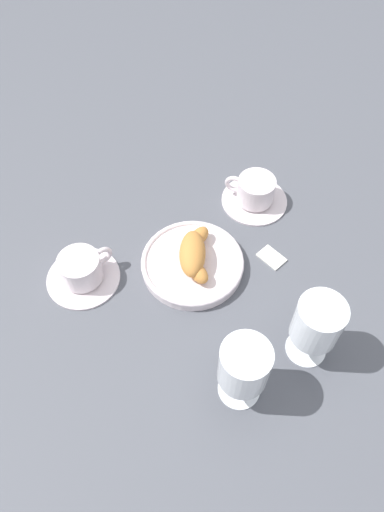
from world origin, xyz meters
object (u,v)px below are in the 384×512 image
at_px(sugar_packet, 272,257).
at_px(coffee_cup_near, 255,193).
at_px(croissant_large, 194,252).
at_px(juice_glass_left, 244,367).
at_px(juice_glass_right, 317,324).
at_px(coffee_cup_far, 82,271).
at_px(pastry_plate, 192,261).

bearing_deg(sugar_packet, coffee_cup_near, 146.04).
distance_m(coffee_cup_near, sugar_packet, 0.15).
xyz_separation_m(croissant_large, sugar_packet, (0.01, 0.15, -0.04)).
xyz_separation_m(juice_glass_left, juice_glass_right, (-0.05, 0.13, -0.00)).
height_order(croissant_large, juice_glass_right, juice_glass_right).
height_order(croissant_large, coffee_cup_far, croissant_large).
xyz_separation_m(coffee_cup_near, sugar_packet, (0.15, -0.00, -0.02)).
relative_size(pastry_plate, juice_glass_right, 1.37).
distance_m(croissant_large, coffee_cup_far, 0.21).
bearing_deg(coffee_cup_far, pastry_plate, 87.79).
distance_m(juice_glass_left, sugar_packet, 0.28).
bearing_deg(juice_glass_left, pastry_plate, -173.27).
bearing_deg(coffee_cup_near, sugar_packet, -1.37).
bearing_deg(coffee_cup_near, pastry_plate, -49.30).
bearing_deg(coffee_cup_far, sugar_packet, 86.75).
bearing_deg(sugar_packet, croissant_large, -127.06).
distance_m(juice_glass_left, juice_glass_right, 0.14).
bearing_deg(croissant_large, pastry_plate, -102.00).
height_order(juice_glass_left, sugar_packet, juice_glass_left).
height_order(pastry_plate, croissant_large, croissant_large).
relative_size(coffee_cup_far, sugar_packet, 2.72).
height_order(coffee_cup_near, juice_glass_right, juice_glass_right).
xyz_separation_m(croissant_large, coffee_cup_far, (-0.01, -0.21, -0.02)).
xyz_separation_m(coffee_cup_near, juice_glass_left, (0.38, -0.13, 0.07)).
xyz_separation_m(coffee_cup_far, juice_glass_left, (0.26, 0.23, 0.07)).
height_order(croissant_large, coffee_cup_near, croissant_large).
distance_m(coffee_cup_far, juice_glass_left, 0.35).
bearing_deg(juice_glass_right, coffee_cup_near, -179.85).
bearing_deg(juice_glass_right, coffee_cup_far, -120.47).
distance_m(croissant_large, juice_glass_right, 0.26).
distance_m(juice_glass_right, sugar_packet, 0.21).
bearing_deg(sugar_packet, juice_glass_left, -59.91).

